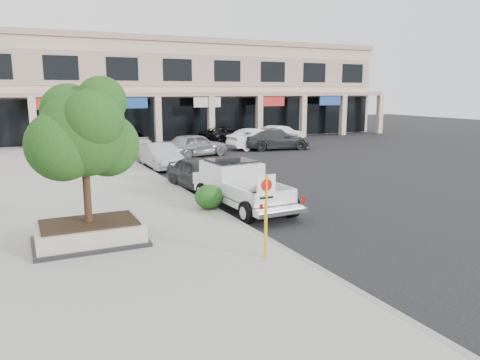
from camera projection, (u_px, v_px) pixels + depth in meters
name	position (u px, v px, depth m)	size (l,w,h in m)	color
ground	(293.00, 228.00, 15.95)	(120.00, 120.00, 0.00)	black
sidewalk	(98.00, 205.00, 18.92)	(8.00, 52.00, 0.15)	gray
curb	(191.00, 195.00, 20.59)	(0.20, 52.00, 0.15)	gray
strip_mall	(186.00, 89.00, 48.51)	(40.55, 12.43, 9.50)	#D1AE93
planter	(90.00, 233.00, 13.84)	(3.20, 2.20, 0.68)	black
planter_tree	(87.00, 133.00, 13.48)	(2.90, 2.55, 4.00)	black
no_parking_sign	(266.00, 205.00, 12.44)	(0.55, 0.09, 2.30)	#DEB10B
hedge	(209.00, 197.00, 17.91)	(1.10, 0.99, 0.94)	#164012
pickup_truck	(244.00, 186.00, 18.42)	(2.16, 5.84, 1.84)	white
curb_car_a	(201.00, 174.00, 22.00)	(1.83, 4.56, 1.55)	#2D3032
curb_car_b	(161.00, 156.00, 28.14)	(1.60, 4.58, 1.51)	#9CA0A4
curb_car_c	(142.00, 149.00, 32.04)	(1.86, 4.58, 1.33)	silver
curb_car_d	(131.00, 140.00, 36.54)	(2.68, 5.80, 1.61)	black
lot_car_a	(195.00, 145.00, 33.12)	(1.96, 4.87, 1.66)	gray
lot_car_b	(258.00, 139.00, 37.41)	(1.73, 4.97, 1.64)	white
lot_car_c	(276.00, 140.00, 37.20)	(2.22, 5.47, 1.59)	#2C2F31
lot_car_d	(227.00, 134.00, 42.26)	(2.45, 5.31, 1.47)	black
lot_car_e	(274.00, 136.00, 40.47)	(1.85, 4.61, 1.57)	gray
lot_car_f	(280.00, 134.00, 42.12)	(1.63, 4.67, 1.54)	silver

